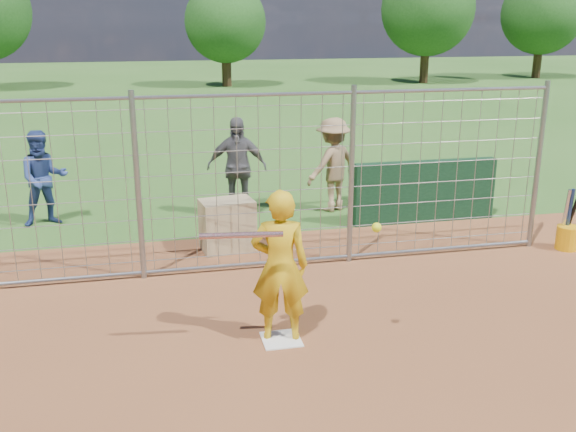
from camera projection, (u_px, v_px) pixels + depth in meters
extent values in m
plane|color=#2D591E|center=(278.00, 332.00, 7.43)|extent=(100.00, 100.00, 0.00)
cube|color=silver|center=(281.00, 340.00, 7.24)|extent=(0.43, 0.43, 0.02)
cube|color=#11381E|center=(425.00, 192.00, 11.33)|extent=(2.60, 0.20, 1.10)
imported|color=gold|center=(280.00, 266.00, 7.04)|extent=(0.70, 0.53, 1.75)
imported|color=navy|center=(44.00, 178.00, 11.07)|extent=(0.94, 0.81, 1.67)
imported|color=#535257|center=(237.00, 168.00, 11.50)|extent=(1.14, 0.65, 1.83)
imported|color=#8D6F4D|center=(333.00, 165.00, 11.91)|extent=(1.30, 1.07, 1.75)
cube|color=tan|center=(227.00, 225.00, 9.97)|extent=(0.87, 0.66, 0.80)
cylinder|color=silver|center=(241.00, 235.00, 6.57)|extent=(0.86, 0.17, 0.06)
sphere|color=yellow|center=(377.00, 227.00, 6.67)|extent=(0.10, 0.10, 0.10)
cylinder|color=#EEA20C|center=(567.00, 238.00, 10.04)|extent=(0.34, 0.34, 0.38)
cylinder|color=silver|center=(565.00, 215.00, 9.97)|extent=(0.09, 0.17, 0.85)
cylinder|color=navy|center=(569.00, 215.00, 9.98)|extent=(0.07, 0.11, 0.85)
cylinder|color=black|center=(572.00, 215.00, 9.99)|extent=(0.07, 0.29, 0.83)
cylinder|color=gray|center=(138.00, 188.00, 8.60)|extent=(0.08, 0.08, 2.60)
cylinder|color=gray|center=(351.00, 177.00, 9.22)|extent=(0.08, 0.08, 2.60)
cylinder|color=gray|center=(538.00, 167.00, 9.84)|extent=(0.08, 0.08, 2.60)
cylinder|color=gray|center=(247.00, 95.00, 8.55)|extent=(9.00, 0.05, 0.05)
cylinder|color=gray|center=(250.00, 264.00, 9.27)|extent=(9.00, 0.05, 0.05)
cube|color=gray|center=(248.00, 186.00, 8.92)|extent=(9.00, 0.02, 2.50)
cylinder|color=#3F2B19|center=(227.00, 66.00, 33.84)|extent=(0.50, 0.50, 2.16)
sphere|color=#26561E|center=(225.00, 22.00, 33.19)|extent=(4.20, 4.20, 4.20)
cylinder|color=#3F2B19|center=(425.00, 59.00, 35.59)|extent=(0.50, 0.50, 2.59)
sphere|color=#26561E|center=(428.00, 9.00, 34.80)|extent=(5.04, 5.04, 5.04)
cylinder|color=#3F2B19|center=(538.00, 57.00, 38.66)|extent=(0.50, 0.50, 2.45)
sphere|color=#26561E|center=(543.00, 13.00, 37.92)|extent=(4.76, 4.76, 4.76)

